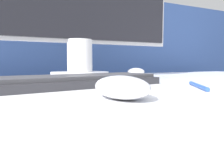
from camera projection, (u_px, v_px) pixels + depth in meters
The scene contains 6 objects.
partition_panel at pixel (51, 113), 1.03m from camera, with size 5.00×0.03×1.17m.
computer_mouse_near at pixel (122, 87), 0.31m from camera, with size 0.07×0.11×0.03m.
keyboard at pixel (71, 81), 0.46m from camera, with size 0.42×0.19×0.02m.
monitor at pixel (79, 5), 0.72m from camera, with size 0.69×0.19×0.44m.
computer_mouse_far at pixel (136, 71), 0.89m from camera, with size 0.09×0.11×0.03m.
pen at pixel (198, 86), 0.44m from camera, with size 0.08×0.11×0.01m.
Camera 1 is at (-0.18, -0.48, 0.82)m, focal length 35.00 mm.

